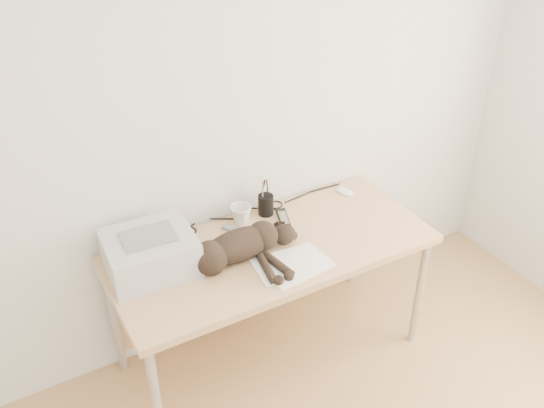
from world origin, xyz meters
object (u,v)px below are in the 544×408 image
pen_cup (266,204)px  mouse (345,190)px  desk (263,258)px  printer (150,253)px  cat (235,249)px  mug (241,215)px

pen_cup → mouse: pen_cup is taller
desk → pen_cup: pen_cup is taller
printer → cat: printer is taller
mouse → printer: bearing=171.2°
cat → pen_cup: 0.43m
cat → mug: 0.32m
printer → mouse: bearing=5.5°
desk → printer: (-0.57, 0.04, 0.22)m
cat → pen_cup: size_ratio=3.52×
pen_cup → mouse: (0.49, -0.03, -0.04)m
pen_cup → printer: bearing=-168.2°
printer → cat: 0.39m
printer → mouse: 1.18m
desk → pen_cup: (0.12, 0.18, 0.19)m
desk → mouse: (0.60, 0.15, 0.15)m
mug → pen_cup: pen_cup is taller
desk → pen_cup: 0.29m
mug → pen_cup: size_ratio=0.53×
desk → cat: bearing=-153.0°
printer → mug: printer is taller
cat → mug: bearing=56.7°
desk → cat: 0.31m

